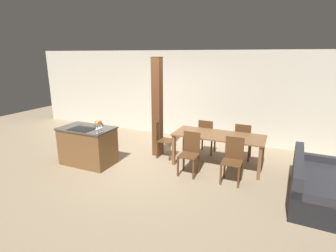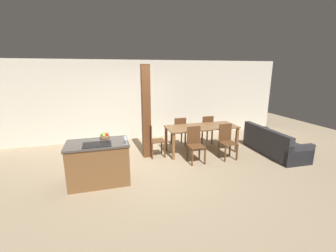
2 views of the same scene
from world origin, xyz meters
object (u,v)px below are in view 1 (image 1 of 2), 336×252
Objects in this scene: wine_glass_near at (97,128)px; dining_chair_near_left at (190,152)px; kitchen_island at (88,146)px; fruit_bowl at (99,123)px; wine_glass_middle at (99,127)px; wine_glass_far at (101,127)px; dining_chair_far_left at (206,136)px; dining_chair_far_right at (243,141)px; dining_chair_head_end at (163,139)px; dining_chair_near_right at (233,159)px; couch at (313,185)px; timber_post at (157,108)px; dining_table at (218,139)px.

dining_chair_near_left is (1.86, 0.79, -0.54)m from wine_glass_near.
fruit_bowl reaches higher than kitchen_island.
wine_glass_middle is 0.08m from wine_glass_far.
dining_chair_far_left is at bearing 47.36° from wine_glass_middle.
dining_chair_head_end is at bearing 19.08° from dining_chair_far_right.
dining_chair_near_right is 1.00× the size of dining_chair_head_end.
kitchen_island is at bearing -168.84° from dining_chair_near_left.
dining_chair_near_left is at bearing 54.29° from dining_chair_far_right.
couch is at bearing 4.60° from kitchen_island.
fruit_bowl is 0.22× the size of dining_chair_head_end.
kitchen_island is 1.36× the size of dining_chair_near_right.
wine_glass_near is 0.17× the size of dining_chair_head_end.
dining_chair_far_right is 1.00× the size of dining_chair_head_end.
couch is (4.28, 0.70, -0.77)m from wine_glass_near.
fruit_bowl is at bearing 125.73° from wine_glass_near.
wine_glass_far is 0.17× the size of dining_chair_far_right.
wine_glass_far is at bearing -45.17° from fruit_bowl.
dining_chair_near_right is at bearing 12.80° from wine_glass_far.
wine_glass_middle is 0.06× the size of timber_post.
wine_glass_middle is 1.00× the size of wine_glass_far.
fruit_bowl is 4.74m from couch.
wine_glass_middle is at bearing -90.00° from wine_glass_far.
timber_post is at bearing 160.80° from dining_chair_near_right.
timber_post reaches higher than dining_chair_far_left.
dining_chair_far_right is 0.48× the size of couch.
wine_glass_near is 0.17× the size of dining_chair_far_right.
dining_chair_far_left reaches higher than couch.
wine_glass_far is at bearing 34.75° from dining_chair_far_right.
dining_chair_head_end is 3.46m from couch.
wine_glass_middle is 1.62m from timber_post.
dining_chair_near_right is at bearing 0.00° from dining_chair_near_left.
couch is (1.48, -1.39, -0.23)m from dining_chair_far_right.
timber_post reaches higher than dining_chair_far_right.
dining_chair_far_left is at bearing 62.37° from couch.
dining_chair_far_right is 0.37× the size of timber_post.
timber_post is (1.12, 0.95, 0.30)m from fruit_bowl.
couch is (4.69, 0.14, -0.70)m from fruit_bowl.
wine_glass_far reaches higher than fruit_bowl.
wine_glass_near is at bearing 147.78° from dining_chair_head_end.
fruit_bowl reaches higher than dining_chair_far_right.
dining_chair_head_end is (0.91, 1.37, -0.54)m from wine_glass_middle.
wine_glass_middle is at bearing 47.36° from dining_chair_far_left.
wine_glass_middle is 2.06m from dining_chair_near_left.
dining_chair_near_right is 0.37× the size of timber_post.
wine_glass_middle is 0.08× the size of couch.
kitchen_island is 3.12m from dining_table.
timber_post reaches higher than dining_chair_head_end.
timber_post is at bearing 26.70° from dining_chair_far_left.
wine_glass_far is 0.06× the size of timber_post.
timber_post is (-2.09, -0.58, 0.77)m from dining_chair_far_right.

